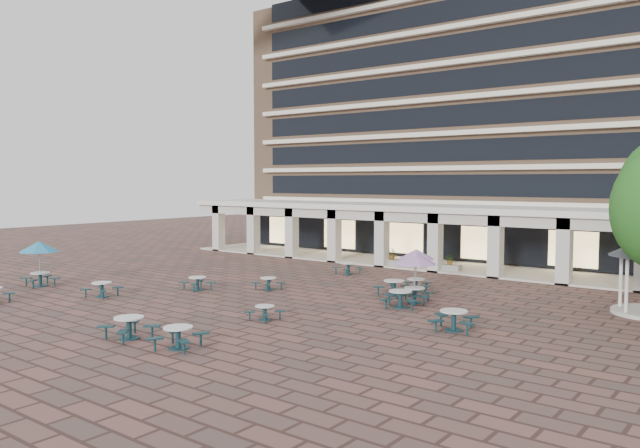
{
  "coord_description": "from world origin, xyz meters",
  "views": [
    {
      "loc": [
        21.53,
        -25.34,
        6.16
      ],
      "look_at": [
        -0.43,
        3.0,
        3.65
      ],
      "focal_mm": 35.0,
      "sensor_mm": 36.0,
      "label": 1
    }
  ],
  "objects_px": {
    "picnic_table_2": "(178,336)",
    "planter_right": "(450,265)",
    "planter_left": "(392,259)",
    "picnic_table_1": "(129,326)"
  },
  "relations": [
    {
      "from": "planter_right",
      "to": "planter_left",
      "type": "bearing_deg",
      "value": 180.0
    },
    {
      "from": "picnic_table_1",
      "to": "picnic_table_2",
      "type": "bearing_deg",
      "value": 9.5
    },
    {
      "from": "picnic_table_1",
      "to": "planter_left",
      "type": "xyz_separation_m",
      "value": [
        -2.54,
        23.9,
        0.06
      ]
    },
    {
      "from": "picnic_table_2",
      "to": "planter_left",
      "type": "xyz_separation_m",
      "value": [
        -5.2,
        23.66,
        0.08
      ]
    },
    {
      "from": "planter_left",
      "to": "planter_right",
      "type": "height_order",
      "value": "planter_left"
    },
    {
      "from": "picnic_table_2",
      "to": "picnic_table_1",
      "type": "bearing_deg",
      "value": 165.4
    },
    {
      "from": "planter_right",
      "to": "picnic_table_1",
      "type": "bearing_deg",
      "value": -94.72
    },
    {
      "from": "planter_left",
      "to": "planter_right",
      "type": "bearing_deg",
      "value": -0.0
    },
    {
      "from": "picnic_table_2",
      "to": "planter_right",
      "type": "bearing_deg",
      "value": 71.95
    },
    {
      "from": "picnic_table_2",
      "to": "planter_left",
      "type": "height_order",
      "value": "planter_left"
    }
  ]
}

